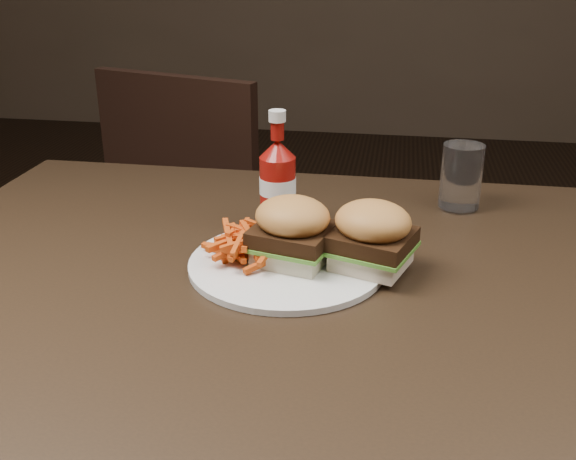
% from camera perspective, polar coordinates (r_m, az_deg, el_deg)
% --- Properties ---
extents(dining_table, '(1.20, 0.80, 0.04)m').
position_cam_1_polar(dining_table, '(0.89, 2.99, -4.74)').
color(dining_table, black).
rests_on(dining_table, ground).
extents(chair_far, '(0.53, 0.53, 0.04)m').
position_cam_1_polar(chair_far, '(1.79, -5.29, -0.47)').
color(chair_far, black).
rests_on(chair_far, ground).
extents(plate, '(0.26, 0.26, 0.01)m').
position_cam_1_polar(plate, '(0.89, -0.11, -2.90)').
color(plate, white).
rests_on(plate, dining_table).
extents(sandwich_half_a, '(0.11, 0.10, 0.02)m').
position_cam_1_polar(sandwich_half_a, '(0.89, 0.38, -1.95)').
color(sandwich_half_a, beige).
rests_on(sandwich_half_a, plate).
extents(sandwich_half_b, '(0.11, 0.11, 0.02)m').
position_cam_1_polar(sandwich_half_b, '(0.88, 7.04, -2.38)').
color(sandwich_half_b, beige).
rests_on(sandwich_half_b, plate).
extents(fries_pile, '(0.13, 0.13, 0.04)m').
position_cam_1_polar(fries_pile, '(0.89, -3.28, -1.01)').
color(fries_pile, '#D65618').
rests_on(fries_pile, plate).
extents(ketchup_bottle, '(0.07, 0.07, 0.11)m').
position_cam_1_polar(ketchup_bottle, '(0.99, -0.87, 3.26)').
color(ketchup_bottle, maroon).
rests_on(ketchup_bottle, dining_table).
extents(tumbler, '(0.08, 0.08, 0.10)m').
position_cam_1_polar(tumbler, '(1.11, 14.46, 4.46)').
color(tumbler, white).
rests_on(tumbler, dining_table).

